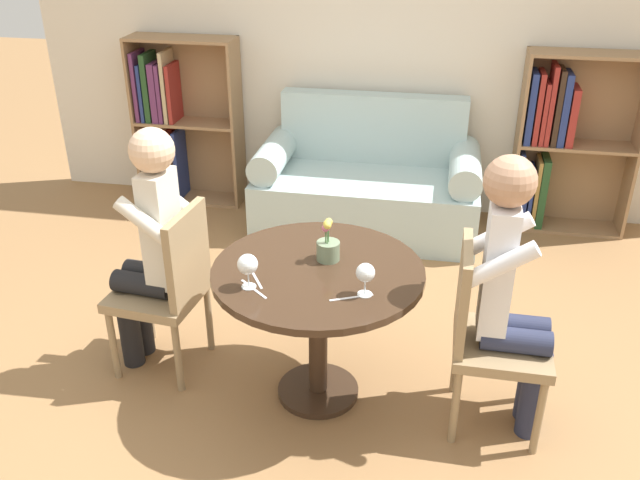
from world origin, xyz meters
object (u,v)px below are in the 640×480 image
at_px(bookshelf_right, 559,143).
at_px(wine_glass_left, 248,265).
at_px(chair_left, 170,284).
at_px(flower_vase, 328,247).
at_px(couch, 367,187).
at_px(person_right, 512,292).
at_px(bookshelf_left, 176,125).
at_px(wine_glass_right, 365,273).
at_px(person_left, 150,246).
at_px(chair_right, 486,331).

relative_size(bookshelf_right, wine_glass_left, 8.16).
relative_size(chair_left, flower_vase, 4.34).
xyz_separation_m(chair_left, flower_vase, (0.79, 0.01, 0.28)).
xyz_separation_m(couch, person_right, (0.85, -1.96, 0.40)).
distance_m(bookshelf_left, wine_glass_right, 2.96).
relative_size(person_left, wine_glass_left, 8.26).
bearing_deg(couch, chair_right, -68.71).
bearing_deg(bookshelf_left, wine_glass_right, -53.18).
bearing_deg(wine_glass_left, person_right, 8.75).
relative_size(couch, bookshelf_left, 1.23).
height_order(chair_right, person_left, person_left).
bearing_deg(person_left, wine_glass_left, 68.06).
distance_m(chair_right, flower_vase, 0.80).
xyz_separation_m(wine_glass_left, flower_vase, (0.29, 0.30, -0.04)).
distance_m(couch, wine_glass_right, 2.17).
distance_m(couch, chair_left, 2.00).
relative_size(bookshelf_right, person_left, 0.99).
xyz_separation_m(wine_glass_left, wine_glass_right, (0.50, 0.03, -0.01)).
height_order(wine_glass_right, flower_vase, flower_vase).
relative_size(bookshelf_left, wine_glass_left, 8.16).
xyz_separation_m(chair_left, chair_right, (1.53, -0.12, 0.00)).
distance_m(wine_glass_left, flower_vase, 0.42).
height_order(couch, chair_right, couch).
xyz_separation_m(couch, bookshelf_right, (1.32, 0.27, 0.33)).
relative_size(bookshelf_left, chair_left, 1.42).
distance_m(person_left, wine_glass_right, 1.12).
distance_m(couch, bookshelf_right, 1.38).
relative_size(chair_left, person_right, 0.68).
height_order(bookshelf_left, person_right, person_right).
height_order(wine_glass_left, flower_vase, flower_vase).
bearing_deg(flower_vase, chair_left, -179.54).
bearing_deg(bookshelf_right, person_left, -136.06).
bearing_deg(chair_left, person_left, -94.12).
relative_size(person_right, flower_vase, 6.33).
bearing_deg(person_right, bookshelf_right, -11.47).
height_order(bookshelf_left, flower_vase, bookshelf_left).
relative_size(person_right, wine_glass_left, 8.40).
xyz_separation_m(bookshelf_left, wine_glass_left, (1.27, -2.39, 0.22)).
bearing_deg(person_right, wine_glass_right, 103.37).
height_order(bookshelf_left, wine_glass_left, bookshelf_left).
height_order(bookshelf_left, bookshelf_right, same).
relative_size(chair_left, chair_right, 1.00).
bearing_deg(person_left, bookshelf_right, 139.86).
distance_m(bookshelf_left, person_left, 2.20).
bearing_deg(couch, person_left, -114.98).
bearing_deg(chair_left, person_right, 91.52).
bearing_deg(bookshelf_left, chair_left, -69.80).
height_order(bookshelf_left, chair_left, bookshelf_left).
height_order(bookshelf_left, wine_glass_right, bookshelf_left).
distance_m(couch, person_left, 2.04).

